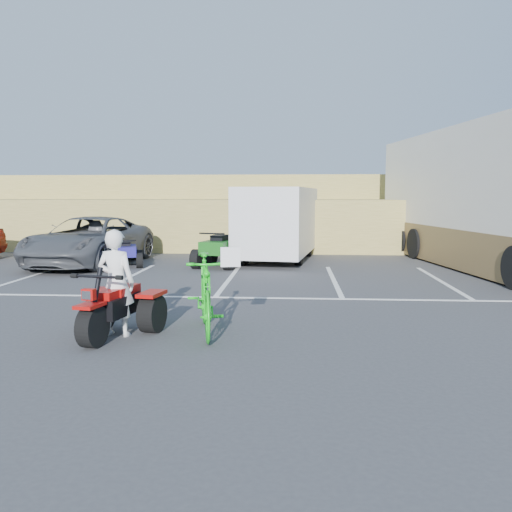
# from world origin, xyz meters

# --- Properties ---
(ground) EXTENTS (100.00, 100.00, 0.00)m
(ground) POSITION_xyz_m (0.00, 0.00, 0.00)
(ground) COLOR #3C3C3F
(ground) RESTS_ON ground
(parking_stripes) EXTENTS (28.00, 5.16, 0.01)m
(parking_stripes) POSITION_xyz_m (0.87, 4.07, 0.00)
(parking_stripes) COLOR white
(parking_stripes) RESTS_ON ground
(grass_embankment) EXTENTS (40.00, 8.50, 3.10)m
(grass_embankment) POSITION_xyz_m (0.00, 15.48, 1.42)
(grass_embankment) COLOR olive
(grass_embankment) RESTS_ON ground
(red_trike_atv) EXTENTS (1.47, 1.80, 1.04)m
(red_trike_atv) POSITION_xyz_m (-1.10, -0.97, 0.00)
(red_trike_atv) COLOR #9D0B09
(red_trike_atv) RESTS_ON ground
(rider) EXTENTS (0.67, 0.50, 1.66)m
(rider) POSITION_xyz_m (-1.07, -0.82, 0.83)
(rider) COLOR white
(rider) RESTS_ON ground
(green_dirt_bike) EXTENTS (1.00, 2.17, 1.26)m
(green_dirt_bike) POSITION_xyz_m (0.29, -0.61, 0.63)
(green_dirt_bike) COLOR #14BF19
(green_dirt_bike) RESTS_ON ground
(grey_pickup) EXTENTS (3.04, 5.63, 1.50)m
(grey_pickup) POSITION_xyz_m (-4.76, 7.64, 0.75)
(grey_pickup) COLOR #474A4F
(grey_pickup) RESTS_ON ground
(cargo_trailer) EXTENTS (2.78, 5.42, 2.42)m
(cargo_trailer) POSITION_xyz_m (1.14, 9.28, 1.31)
(cargo_trailer) COLOR silver
(cargo_trailer) RESTS_ON ground
(rv_motorhome) EXTENTS (4.59, 11.78, 4.12)m
(rv_motorhome) POSITION_xyz_m (7.60, 7.95, 1.79)
(rv_motorhome) COLOR silver
(rv_motorhome) RESTS_ON ground
(quad_atv_blue) EXTENTS (1.34, 1.56, 0.86)m
(quad_atv_blue) POSITION_xyz_m (-3.46, 7.23, 0.00)
(quad_atv_blue) COLOR navy
(quad_atv_blue) RESTS_ON ground
(quad_atv_green) EXTENTS (1.61, 1.92, 1.10)m
(quad_atv_green) POSITION_xyz_m (-0.58, 7.31, 0.00)
(quad_atv_green) COLOR #135714
(quad_atv_green) RESTS_ON ground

